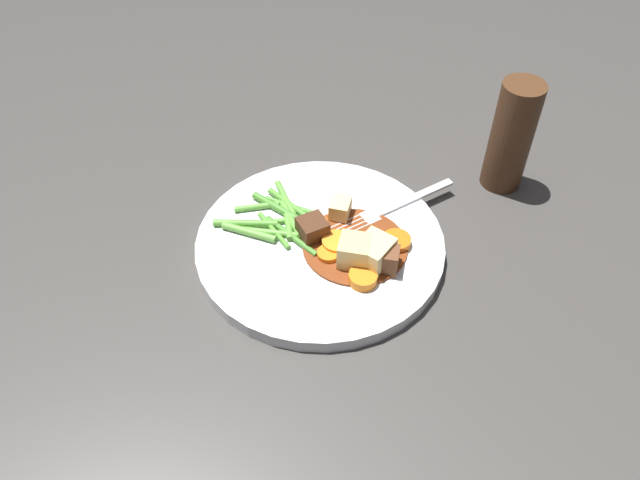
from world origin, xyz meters
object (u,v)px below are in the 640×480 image
Objects in this scene: potato_chunk_0 at (375,252)px; meat_chunk_1 at (310,232)px; dinner_plate at (320,245)px; carrot_slice_3 at (336,245)px; meat_chunk_0 at (385,261)px; fork at (391,208)px; potato_chunk_2 at (339,208)px; carrot_slice_2 at (328,255)px; carrot_slice_0 at (363,278)px; potato_chunk_1 at (354,252)px; carrot_slice_4 at (396,241)px; pepper_mill at (511,136)px; carrot_slice_1 at (317,226)px.

potato_chunk_0 is 0.08m from meat_chunk_1.
carrot_slice_3 is at bearing -7.64° from dinner_plate.
meat_chunk_0 is 0.10m from fork.
potato_chunk_2 is 0.17× the size of fork.
carrot_slice_0 is at bearing -13.05° from carrot_slice_2.
potato_chunk_1 is 0.10m from fork.
carrot_slice_2 is at bearing -103.20° from fork.
carrot_slice_2 is 0.82× the size of meat_chunk_1.
meat_chunk_0 is at bearing 65.20° from carrot_slice_0.
carrot_slice_3 is at bearing -104.94° from fork.
potato_chunk_1 is at bearing -47.89° from potato_chunk_2.
carrot_slice_4 is 0.20× the size of fork.
potato_chunk_2 reaches higher than carrot_slice_0.
fork is at bearing -123.82° from pepper_mill.
fork is (0.05, 0.04, -0.01)m from potato_chunk_2.
dinner_plate is 0.05m from potato_chunk_2.
carrot_slice_2 is 0.03m from potato_chunk_1.
potato_chunk_0 reaches higher than dinner_plate.
carrot_slice_2 reaches higher than dinner_plate.
fork is at bearing 112.58° from meat_chunk_0.
meat_chunk_1 reaches higher than potato_chunk_2.
carrot_slice_2 is 0.76× the size of carrot_slice_4.
meat_chunk_0 reaches higher than fork.
carrot_slice_4 reaches higher than fork.
pepper_mill reaches higher than dinner_plate.
dinner_plate is 1.97× the size of pepper_mill.
potato_chunk_2 is at bearing 109.89° from carrot_slice_2.
meat_chunk_0 is (0.06, 0.02, 0.01)m from carrot_slice_2.
pepper_mill reaches higher than carrot_slice_3.
meat_chunk_1 reaches higher than carrot_slice_3.
meat_chunk_1 is (-0.06, 0.01, -0.00)m from potato_chunk_1.
potato_chunk_1 is at bearing -110.61° from pepper_mill.
dinner_plate is at bearing 178.26° from meat_chunk_0.
carrot_slice_2 is 0.74× the size of carrot_slice_3.
dinner_plate is 0.07m from potato_chunk_0.
carrot_slice_1 and carrot_slice_4 have the same top height.
carrot_slice_1 is (-0.08, 0.04, -0.00)m from carrot_slice_0.
carrot_slice_3 is (0.00, 0.02, 0.00)m from carrot_slice_2.
carrot_slice_1 is at bearing 152.58° from carrot_slice_0.
fork is at bearing 122.34° from carrot_slice_4.
meat_chunk_0 is (0.06, 0.00, 0.01)m from carrot_slice_3.
meat_chunk_1 reaches higher than carrot_slice_1.
potato_chunk_0 is at bearing -107.24° from pepper_mill.
carrot_slice_2 is 0.07m from meat_chunk_0.
carrot_slice_1 is 0.85× the size of meat_chunk_1.
carrot_slice_1 is 0.08m from potato_chunk_0.
carrot_slice_3 is at bearing 3.06° from meat_chunk_1.
carrot_slice_3 reaches higher than carrot_slice_4.
carrot_slice_1 is at bearing -108.14° from potato_chunk_2.
meat_chunk_1 reaches higher than fork.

